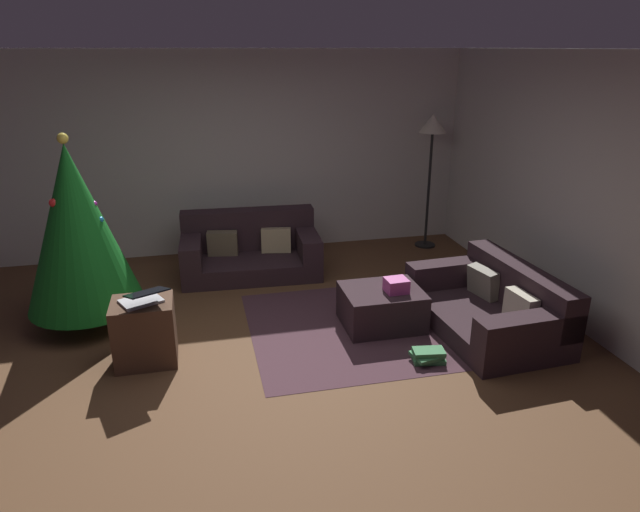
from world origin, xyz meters
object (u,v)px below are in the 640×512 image
at_px(couch_right, 494,306).
at_px(book_stack, 428,356).
at_px(side_table, 145,332).
at_px(christmas_tree, 77,228).
at_px(couch_left, 250,250).
at_px(laptop, 143,298).
at_px(ottoman, 382,307).
at_px(tv_remote, 389,281).
at_px(corner_lamp, 432,134).
at_px(gift_box, 396,285).

xyz_separation_m(couch_right, book_stack, (-0.86, -0.44, -0.19)).
relative_size(couch_right, side_table, 2.90).
height_order(christmas_tree, side_table, christmas_tree).
bearing_deg(couch_left, laptop, 63.41).
distance_m(couch_right, book_stack, 0.99).
relative_size(ottoman, christmas_tree, 0.40).
relative_size(couch_right, tv_remote, 10.33).
bearing_deg(corner_lamp, christmas_tree, -160.91).
bearing_deg(side_table, couch_left, 59.64).
bearing_deg(book_stack, side_table, 166.83).
xyz_separation_m(gift_box, side_table, (-2.35, -0.11, -0.16)).
xyz_separation_m(side_table, book_stack, (2.42, -0.57, -0.23)).
bearing_deg(tv_remote, gift_box, -71.43).
relative_size(couch_left, book_stack, 5.32).
height_order(couch_right, ottoman, couch_right).
height_order(gift_box, corner_lamp, corner_lamp).
bearing_deg(laptop, corner_lamp, 33.72).
bearing_deg(christmas_tree, gift_box, -14.62).
bearing_deg(tv_remote, ottoman, -107.09).
distance_m(side_table, corner_lamp, 4.49).
distance_m(gift_box, book_stack, 0.79).
bearing_deg(christmas_tree, book_stack, -25.69).
distance_m(couch_right, christmas_tree, 4.08).
xyz_separation_m(couch_right, ottoman, (-1.04, 0.32, -0.05)).
bearing_deg(ottoman, tv_remote, 51.02).
distance_m(couch_left, side_table, 2.24).
relative_size(christmas_tree, side_table, 3.32).
bearing_deg(couch_left, side_table, 62.18).
distance_m(couch_right, tv_remote, 1.04).
xyz_separation_m(gift_box, laptop, (-2.33, -0.17, 0.18)).
relative_size(christmas_tree, book_stack, 6.04).
relative_size(side_table, laptop, 1.13).
bearing_deg(laptop, ottoman, 6.35).
xyz_separation_m(ottoman, book_stack, (0.18, -0.76, -0.14)).
distance_m(couch_right, corner_lamp, 2.81).
bearing_deg(corner_lamp, couch_left, -170.57).
bearing_deg(side_table, laptop, -64.53).
bearing_deg(side_table, tv_remote, 8.41).
bearing_deg(ottoman, book_stack, -76.81).
xyz_separation_m(couch_left, gift_box, (1.22, -1.82, 0.17)).
height_order(side_table, book_stack, side_table).
bearing_deg(gift_box, christmas_tree, 165.38).
bearing_deg(laptop, side_table, 115.47).
bearing_deg(ottoman, couch_right, -16.99).
relative_size(ottoman, side_table, 1.34).
height_order(book_stack, corner_lamp, corner_lamp).
xyz_separation_m(side_table, corner_lamp, (3.62, 2.34, 1.26)).
xyz_separation_m(book_stack, corner_lamp, (1.20, 2.91, 1.49)).
distance_m(christmas_tree, book_stack, 3.48).
bearing_deg(book_stack, christmas_tree, 154.31).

